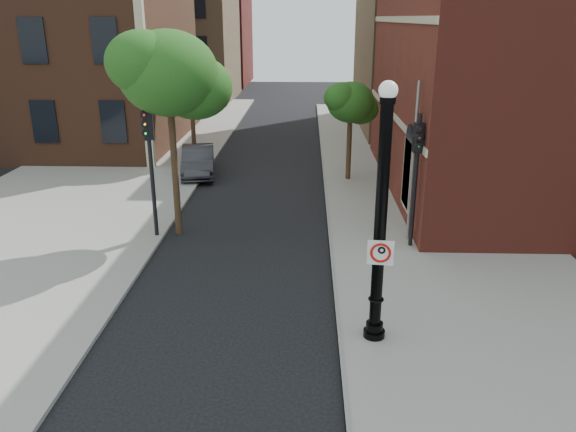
{
  "coord_description": "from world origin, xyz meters",
  "views": [
    {
      "loc": [
        1.19,
        -11.5,
        7.57
      ],
      "look_at": [
        0.72,
        2.0,
        2.78
      ],
      "focal_mm": 35.0,
      "sensor_mm": 36.0,
      "label": 1
    }
  ],
  "objects_px": {
    "no_parking_sign": "(381,252)",
    "parked_car": "(198,161)",
    "traffic_signal_left": "(149,148)",
    "lamppost": "(380,231)",
    "traffic_signal_right": "(417,160)"
  },
  "relations": [
    {
      "from": "no_parking_sign",
      "to": "lamppost",
      "type": "bearing_deg",
      "value": 102.21
    },
    {
      "from": "no_parking_sign",
      "to": "parked_car",
      "type": "distance_m",
      "value": 17.16
    },
    {
      "from": "lamppost",
      "to": "no_parking_sign",
      "type": "height_order",
      "value": "lamppost"
    },
    {
      "from": "lamppost",
      "to": "parked_car",
      "type": "bearing_deg",
      "value": 115.25
    },
    {
      "from": "lamppost",
      "to": "traffic_signal_left",
      "type": "distance_m",
      "value": 9.74
    },
    {
      "from": "lamppost",
      "to": "traffic_signal_left",
      "type": "relative_size",
      "value": 1.27
    },
    {
      "from": "traffic_signal_left",
      "to": "lamppost",
      "type": "bearing_deg",
      "value": -67.32
    },
    {
      "from": "parked_car",
      "to": "traffic_signal_left",
      "type": "distance_m",
      "value": 9.08
    },
    {
      "from": "lamppost",
      "to": "traffic_signal_right",
      "type": "xyz_separation_m",
      "value": [
        1.9,
        5.96,
        0.23
      ]
    },
    {
      "from": "traffic_signal_right",
      "to": "parked_car",
      "type": "bearing_deg",
      "value": 122.52
    },
    {
      "from": "traffic_signal_right",
      "to": "traffic_signal_left",
      "type": "bearing_deg",
      "value": 164.08
    },
    {
      "from": "no_parking_sign",
      "to": "traffic_signal_left",
      "type": "relative_size",
      "value": 0.12
    },
    {
      "from": "lamppost",
      "to": "no_parking_sign",
      "type": "xyz_separation_m",
      "value": [
        0.02,
        -0.16,
        -0.48
      ]
    },
    {
      "from": "parked_car",
      "to": "lamppost",
      "type": "bearing_deg",
      "value": -73.96
    },
    {
      "from": "no_parking_sign",
      "to": "parked_car",
      "type": "bearing_deg",
      "value": 120.86
    }
  ]
}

